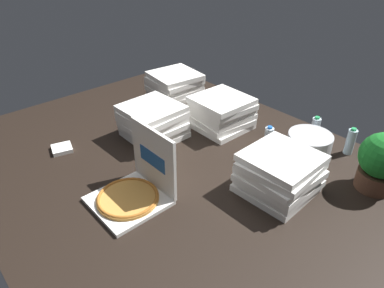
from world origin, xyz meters
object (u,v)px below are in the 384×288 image
open_pizza_box (135,188)px  pizza_stack_right_mid (175,87)px  water_bottle_1 (268,139)px  potted_plant (382,161)px  pizza_stack_center_near (153,122)px  water_bottle_3 (350,141)px  water_bottle_2 (315,129)px  pizza_stack_left_far (279,174)px  ice_bucket (309,145)px  pizza_stack_right_near (222,112)px  napkin_pile (62,149)px  water_bottle_0 (279,150)px

open_pizza_box → pizza_stack_right_mid: (-0.94, 1.08, 0.05)m
water_bottle_1 → potted_plant: (0.71, 0.16, 0.10)m
open_pizza_box → pizza_stack_center_near: (-0.52, 0.52, 0.05)m
water_bottle_3 → potted_plant: potted_plant is taller
water_bottle_2 → open_pizza_box: bearing=-103.9°
pizza_stack_center_near → water_bottle_1: 0.88m
pizza_stack_right_mid → water_bottle_3: 1.59m
pizza_stack_left_far → ice_bucket: 0.51m
pizza_stack_left_far → ice_bucket: bearing=101.4°
pizza_stack_center_near → water_bottle_1: bearing=34.4°
pizza_stack_center_near → pizza_stack_right_mid: same height
ice_bucket → potted_plant: size_ratio=0.81×
pizza_stack_right_near → water_bottle_3: pizza_stack_right_near is taller
ice_bucket → napkin_pile: size_ratio=2.23×
open_pizza_box → water_bottle_0: 1.01m
water_bottle_2 → water_bottle_3: size_ratio=1.00×
pizza_stack_left_far → ice_bucket: size_ratio=1.42×
water_bottle_0 → water_bottle_3: 0.55m
pizza_stack_left_far → napkin_pile: pizza_stack_left_far is taller
water_bottle_3 → potted_plant: (0.30, -0.25, 0.10)m
pizza_stack_left_far → open_pizza_box: bearing=-127.1°
water_bottle_3 → pizza_stack_right_mid: bearing=-167.1°
pizza_stack_right_near → potted_plant: potted_plant is taller
water_bottle_2 → napkin_pile: size_ratio=1.48×
water_bottle_2 → potted_plant: (0.56, -0.22, 0.10)m
pizza_stack_right_near → water_bottle_1: size_ratio=2.22×
open_pizza_box → potted_plant: bearing=52.3°
open_pizza_box → water_bottle_3: open_pizza_box is taller
potted_plant → water_bottle_0: bearing=-158.3°
pizza_stack_right_mid → water_bottle_2: pizza_stack_right_mid is taller
water_bottle_2 → napkin_pile: (-1.15, -1.50, -0.08)m
pizza_stack_left_far → water_bottle_0: 0.32m
water_bottle_2 → pizza_stack_right_mid: bearing=-166.1°
water_bottle_0 → water_bottle_3: (0.27, 0.48, 0.00)m
open_pizza_box → ice_bucket: open_pizza_box is taller
water_bottle_1 → potted_plant: size_ratio=0.54×
pizza_stack_left_far → napkin_pile: (-1.33, -0.80, -0.12)m
pizza_stack_center_near → pizza_stack_right_mid: bearing=126.8°
ice_bucket → napkin_pile: 1.79m
ice_bucket → open_pizza_box: bearing=-109.6°
water_bottle_0 → water_bottle_2: same height
ice_bucket → water_bottle_1: (-0.22, -0.18, 0.01)m
pizza_stack_right_near → napkin_pile: (-0.53, -1.13, -0.12)m
pizza_stack_center_near → water_bottle_2: 1.23m
potted_plant → water_bottle_3: bearing=139.9°
ice_bucket → water_bottle_0: water_bottle_0 is taller
potted_plant → pizza_stack_right_mid: bearing=-176.9°
water_bottle_3 → potted_plant: bearing=-40.1°
pizza_stack_right_near → water_bottle_1: pizza_stack_right_near is taller
pizza_stack_left_far → water_bottle_3: 0.74m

